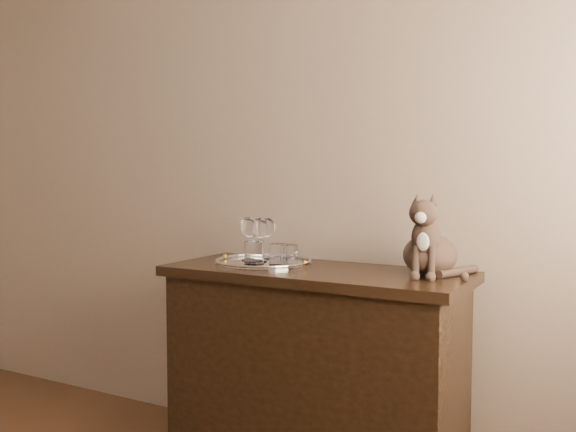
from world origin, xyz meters
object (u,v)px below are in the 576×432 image
wine_glass_c (249,239)px  tumbler_a (278,254)px  tumbler_b (254,253)px  sideboard (315,374)px  cat (430,234)px  tumbler_c (289,255)px  tray (264,263)px  wine_glass_a (258,239)px  wine_glass_d (260,240)px  wine_glass_b (267,238)px

wine_glass_c → tumbler_a: bearing=-14.8°
wine_glass_c → tumbler_b: bearing=-46.1°
sideboard → cat: bearing=9.2°
sideboard → wine_glass_c: bearing=176.2°
tumbler_c → tumbler_b: bearing=-155.8°
tray → wine_glass_c: wine_glass_c is taller
tumbler_a → cat: bearing=9.0°
wine_glass_a → tumbler_c: (0.19, -0.08, -0.05)m
tray → sideboard: bearing=-3.8°
wine_glass_c → cat: size_ratio=0.61×
wine_glass_a → wine_glass_c: wine_glass_c is taller
tumbler_c → wine_glass_c: bearing=173.4°
wine_glass_a → wine_glass_c: size_ratio=0.95×
tray → wine_glass_d: size_ratio=2.19×
sideboard → tumbler_c: size_ratio=14.92×
tray → cat: 0.71m
wine_glass_a → tumbler_b: (0.06, -0.14, -0.04)m
wine_glass_d → tumbler_c: bearing=-9.7°
wine_glass_a → tumbler_b: wine_glass_a is taller
sideboard → wine_glass_b: wine_glass_b is taller
wine_glass_b → cat: size_ratio=0.58×
wine_glass_a → tumbler_a: size_ratio=2.07×
tray → tumbler_c: tumbler_c is taller
wine_glass_d → tumbler_a: wine_glass_d is taller
tumbler_c → cat: bearing=7.5°
tray → wine_glass_a: wine_glass_a is taller
tray → tumbler_a: bearing=-22.9°
sideboard → tray: size_ratio=3.00×
tray → wine_glass_d: 0.10m
tumbler_a → tray: bearing=157.1°
wine_glass_d → cat: cat is taller
wine_glass_d → tumbler_b: size_ratio=1.99×
tumbler_a → tumbler_b: size_ratio=0.92×
wine_glass_a → tumbler_a: 0.19m
tumbler_b → tumbler_c: tumbler_b is taller
tumbler_b → cat: 0.71m
tray → tumbler_c: 0.14m
cat → tumbler_b: bearing=-173.5°
tumbler_c → cat: cat is taller
sideboard → tray: bearing=176.2°
tumbler_a → tumbler_c: tumbler_a is taller
wine_glass_b → tumbler_a: (0.13, -0.14, -0.05)m
tray → wine_glass_b: 0.14m
sideboard → wine_glass_a: 0.61m
wine_glass_b → tumbler_a: wine_glass_b is taller
tray → wine_glass_b: size_ratio=2.27×
wine_glass_a → cat: cat is taller
tumbler_a → wine_glass_d: bearing=157.9°
wine_glass_c → tumbler_b: wine_glass_c is taller
tumbler_a → tumbler_c: bearing=30.4°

